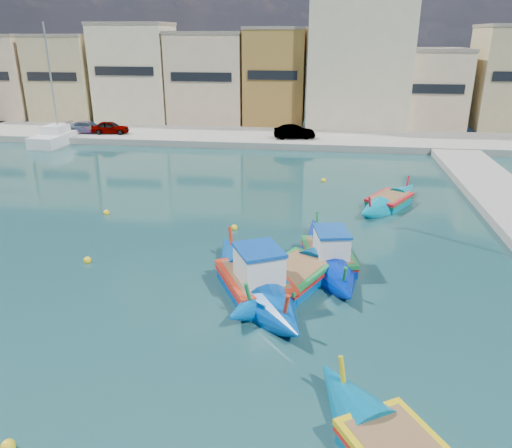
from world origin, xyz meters
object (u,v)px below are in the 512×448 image
(luzzu_blue_south, at_px, (294,278))
(church_block, at_px, (359,47))
(luzzu_turquoise_cabin, at_px, (328,257))
(yacht_north, at_px, (67,135))
(luzzu_blue_cabin, at_px, (255,283))
(luzzu_cyan_mid, at_px, (389,202))

(luzzu_blue_south, bearing_deg, church_block, 83.82)
(luzzu_turquoise_cabin, height_order, yacht_north, yacht_north)
(luzzu_blue_cabin, relative_size, luzzu_blue_south, 0.99)
(luzzu_blue_cabin, distance_m, luzzu_blue_south, 1.75)
(luzzu_turquoise_cabin, xyz_separation_m, luzzu_cyan_mid, (3.59, 8.64, -0.10))
(luzzu_blue_cabin, bearing_deg, church_block, 81.73)
(church_block, height_order, luzzu_blue_south, church_block)
(luzzu_blue_cabin, bearing_deg, yacht_north, 128.69)
(luzzu_turquoise_cabin, height_order, luzzu_blue_cabin, luzzu_blue_cabin)
(luzzu_blue_cabin, xyz_separation_m, luzzu_blue_south, (1.50, 0.88, -0.11))
(luzzu_cyan_mid, bearing_deg, yacht_north, 150.73)
(church_block, xyz_separation_m, luzzu_blue_south, (-4.01, -37.01, -8.13))
(church_block, distance_m, luzzu_blue_cabin, 39.12)
(luzzu_cyan_mid, distance_m, yacht_north, 32.92)
(yacht_north, bearing_deg, luzzu_blue_cabin, -51.31)
(church_block, relative_size, yacht_north, 1.66)
(luzzu_turquoise_cabin, bearing_deg, yacht_north, 135.45)
(church_block, xyz_separation_m, luzzu_cyan_mid, (0.96, -26.22, -8.18))
(luzzu_cyan_mid, relative_size, luzzu_blue_south, 0.81)
(luzzu_blue_cabin, relative_size, yacht_north, 0.78)
(luzzu_blue_cabin, xyz_separation_m, yacht_north, (-22.24, 27.77, 0.07))
(luzzu_blue_south, relative_size, yacht_north, 0.79)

